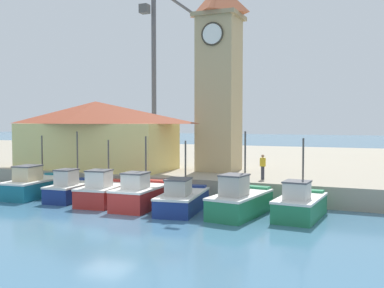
{
  "coord_description": "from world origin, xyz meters",
  "views": [
    {
      "loc": [
        12.77,
        -19.17,
        5.1
      ],
      "look_at": [
        0.74,
        9.44,
        3.5
      ],
      "focal_mm": 42.0,
      "sensor_mm": 36.0,
      "label": 1
    }
  ],
  "objects_px": {
    "fishing_boat_far_left": "(36,185)",
    "fishing_boat_center": "(182,199)",
    "warehouse_left": "(96,134)",
    "fishing_boat_left_outer": "(73,189)",
    "fishing_boat_left_inner": "(104,192)",
    "dock_worker_near_tower": "(263,166)",
    "fishing_boat_right_inner": "(300,205)",
    "port_crane_near": "(156,87)",
    "clock_tower": "(219,73)",
    "fishing_boat_mid_right": "(240,201)",
    "fishing_boat_mid_left": "(141,195)"
  },
  "relations": [
    {
      "from": "fishing_boat_far_left",
      "to": "fishing_boat_left_inner",
      "type": "xyz_separation_m",
      "value": [
        5.85,
        -0.56,
        -0.01
      ]
    },
    {
      "from": "fishing_boat_right_inner",
      "to": "clock_tower",
      "type": "distance_m",
      "value": 13.83
    },
    {
      "from": "warehouse_left",
      "to": "port_crane_near",
      "type": "xyz_separation_m",
      "value": [
        -3.72,
        17.5,
        5.1
      ]
    },
    {
      "from": "fishing_boat_mid_left",
      "to": "fishing_boat_mid_right",
      "type": "height_order",
      "value": "fishing_boat_mid_right"
    },
    {
      "from": "fishing_boat_left_outer",
      "to": "port_crane_near",
      "type": "relative_size",
      "value": 0.23
    },
    {
      "from": "warehouse_left",
      "to": "dock_worker_near_tower",
      "type": "relative_size",
      "value": 7.8
    },
    {
      "from": "clock_tower",
      "to": "port_crane_near",
      "type": "relative_size",
      "value": 0.8
    },
    {
      "from": "fishing_boat_far_left",
      "to": "fishing_boat_center",
      "type": "height_order",
      "value": "fishing_boat_far_left"
    },
    {
      "from": "fishing_boat_mid_left",
      "to": "port_crane_near",
      "type": "relative_size",
      "value": 0.23
    },
    {
      "from": "fishing_boat_left_inner",
      "to": "clock_tower",
      "type": "xyz_separation_m",
      "value": [
        4.28,
        8.97,
        7.99
      ]
    },
    {
      "from": "fishing_boat_mid_right",
      "to": "dock_worker_near_tower",
      "type": "distance_m",
      "value": 5.49
    },
    {
      "from": "fishing_boat_mid_right",
      "to": "port_crane_near",
      "type": "distance_m",
      "value": 31.12
    },
    {
      "from": "fishing_boat_far_left",
      "to": "fishing_boat_right_inner",
      "type": "distance_m",
      "value": 17.61
    },
    {
      "from": "clock_tower",
      "to": "port_crane_near",
      "type": "distance_m",
      "value": 20.17
    },
    {
      "from": "fishing_boat_mid_left",
      "to": "fishing_boat_mid_right",
      "type": "distance_m",
      "value": 5.98
    },
    {
      "from": "fishing_boat_far_left",
      "to": "fishing_boat_left_outer",
      "type": "distance_m",
      "value": 3.16
    },
    {
      "from": "fishing_boat_mid_left",
      "to": "fishing_boat_center",
      "type": "distance_m",
      "value": 2.62
    },
    {
      "from": "fishing_boat_mid_right",
      "to": "warehouse_left",
      "type": "xyz_separation_m",
      "value": [
        -13.91,
        6.75,
        3.26
      ]
    },
    {
      "from": "fishing_boat_far_left",
      "to": "warehouse_left",
      "type": "bearing_deg",
      "value": 84.33
    },
    {
      "from": "fishing_boat_mid_left",
      "to": "fishing_boat_mid_right",
      "type": "relative_size",
      "value": 0.91
    },
    {
      "from": "fishing_boat_left_outer",
      "to": "fishing_boat_left_inner",
      "type": "relative_size",
      "value": 1.0
    },
    {
      "from": "fishing_boat_left_outer",
      "to": "clock_tower",
      "type": "bearing_deg",
      "value": 50.82
    },
    {
      "from": "port_crane_near",
      "to": "fishing_boat_far_left",
      "type": "bearing_deg",
      "value": -82.49
    },
    {
      "from": "fishing_boat_center",
      "to": "fishing_boat_right_inner",
      "type": "distance_m",
      "value": 6.49
    },
    {
      "from": "clock_tower",
      "to": "fishing_boat_center",
      "type": "bearing_deg",
      "value": -83.58
    },
    {
      "from": "fishing_boat_center",
      "to": "warehouse_left",
      "type": "relative_size",
      "value": 0.41
    },
    {
      "from": "fishing_boat_right_inner",
      "to": "clock_tower",
      "type": "bearing_deg",
      "value": 131.55
    },
    {
      "from": "port_crane_near",
      "to": "fishing_boat_left_inner",
      "type": "bearing_deg",
      "value": -69.64
    },
    {
      "from": "warehouse_left",
      "to": "port_crane_near",
      "type": "distance_m",
      "value": 18.6
    },
    {
      "from": "fishing_boat_left_inner",
      "to": "warehouse_left",
      "type": "height_order",
      "value": "warehouse_left"
    },
    {
      "from": "fishing_boat_left_inner",
      "to": "fishing_boat_center",
      "type": "height_order",
      "value": "fishing_boat_center"
    },
    {
      "from": "fishing_boat_left_inner",
      "to": "dock_worker_near_tower",
      "type": "height_order",
      "value": "fishing_boat_left_inner"
    },
    {
      "from": "fishing_boat_far_left",
      "to": "clock_tower",
      "type": "height_order",
      "value": "clock_tower"
    },
    {
      "from": "fishing_boat_left_outer",
      "to": "fishing_boat_mid_left",
      "type": "height_order",
      "value": "fishing_boat_left_outer"
    },
    {
      "from": "fishing_boat_center",
      "to": "fishing_boat_right_inner",
      "type": "height_order",
      "value": "fishing_boat_right_inner"
    },
    {
      "from": "fishing_boat_far_left",
      "to": "fishing_boat_center",
      "type": "relative_size",
      "value": 1.04
    },
    {
      "from": "fishing_boat_left_outer",
      "to": "fishing_boat_right_inner",
      "type": "distance_m",
      "value": 14.45
    },
    {
      "from": "warehouse_left",
      "to": "dock_worker_near_tower",
      "type": "height_order",
      "value": "warehouse_left"
    },
    {
      "from": "fishing_boat_left_outer",
      "to": "fishing_boat_left_inner",
      "type": "bearing_deg",
      "value": -8.65
    },
    {
      "from": "fishing_boat_center",
      "to": "dock_worker_near_tower",
      "type": "xyz_separation_m",
      "value": [
        3.29,
        5.39,
        1.49
      ]
    },
    {
      "from": "port_crane_near",
      "to": "fishing_boat_left_outer",
      "type": "bearing_deg",
      "value": -75.22
    },
    {
      "from": "fishing_boat_left_inner",
      "to": "warehouse_left",
      "type": "relative_size",
      "value": 0.35
    },
    {
      "from": "fishing_boat_left_outer",
      "to": "warehouse_left",
      "type": "relative_size",
      "value": 0.35
    },
    {
      "from": "fishing_boat_right_inner",
      "to": "warehouse_left",
      "type": "distance_m",
      "value": 18.38
    },
    {
      "from": "fishing_boat_left_outer",
      "to": "fishing_boat_mid_left",
      "type": "distance_m",
      "value": 5.42
    },
    {
      "from": "fishing_boat_far_left",
      "to": "fishing_boat_mid_right",
      "type": "distance_m",
      "value": 14.53
    },
    {
      "from": "fishing_boat_mid_right",
      "to": "warehouse_left",
      "type": "height_order",
      "value": "warehouse_left"
    },
    {
      "from": "fishing_boat_left_outer",
      "to": "fishing_boat_center",
      "type": "relative_size",
      "value": 0.85
    },
    {
      "from": "fishing_boat_mid_right",
      "to": "clock_tower",
      "type": "distance_m",
      "value": 12.82
    },
    {
      "from": "fishing_boat_left_inner",
      "to": "fishing_boat_mid_left",
      "type": "bearing_deg",
      "value": -3.77
    }
  ]
}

